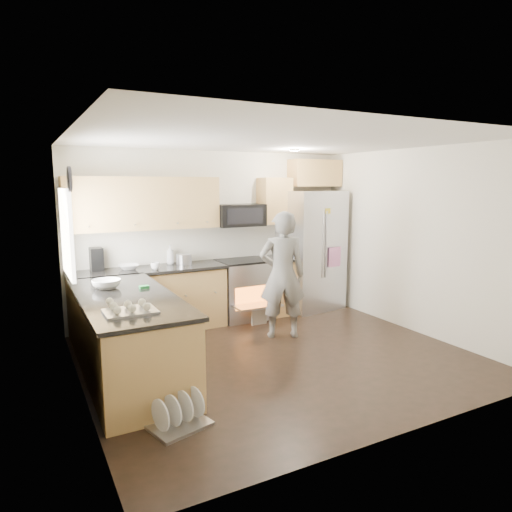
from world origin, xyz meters
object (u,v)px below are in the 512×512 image
stove_range (243,276)px  refrigerator (311,250)px  person (282,275)px  dish_rack (179,417)px

stove_range → refrigerator: (1.28, 0.01, 0.32)m
refrigerator → person: bearing=-145.2°
person → dish_rack: person is taller
stove_range → refrigerator: 1.32m
refrigerator → person: size_ratio=1.14×
stove_range → refrigerator: bearing=0.3°
dish_rack → refrigerator: bearing=39.8°
stove_range → dish_rack: size_ratio=3.09×
stove_range → person: bearing=-85.3°
stove_range → refrigerator: refrigerator is taller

